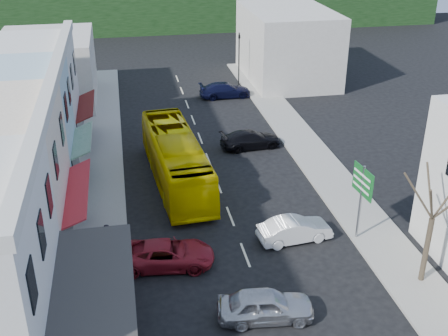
{
  "coord_description": "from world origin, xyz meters",
  "views": [
    {
      "loc": [
        -5.63,
        -23.82,
        16.98
      ],
      "look_at": [
        0.0,
        6.0,
        2.2
      ],
      "focal_mm": 45.0,
      "sensor_mm": 36.0,
      "label": 1
    }
  ],
  "objects_px": {
    "traffic_signal": "(239,59)",
    "street_tree": "(432,219)",
    "bus": "(176,160)",
    "car_silver": "(266,306)",
    "direction_sign": "(360,204)",
    "car_white": "(295,229)",
    "car_red": "(167,254)",
    "pedestrian_left": "(108,236)"
  },
  "relations": [
    {
      "from": "traffic_signal",
      "to": "street_tree",
      "type": "bearing_deg",
      "value": 72.45
    },
    {
      "from": "bus",
      "to": "car_silver",
      "type": "relative_size",
      "value": 2.64
    },
    {
      "from": "car_silver",
      "to": "direction_sign",
      "type": "distance_m",
      "value": 8.54
    },
    {
      "from": "car_white",
      "to": "traffic_signal",
      "type": "height_order",
      "value": "traffic_signal"
    },
    {
      "from": "car_silver",
      "to": "street_tree",
      "type": "distance_m",
      "value": 8.69
    },
    {
      "from": "car_silver",
      "to": "street_tree",
      "type": "bearing_deg",
      "value": -76.08
    },
    {
      "from": "car_silver",
      "to": "direction_sign",
      "type": "height_order",
      "value": "direction_sign"
    },
    {
      "from": "car_silver",
      "to": "car_white",
      "type": "distance_m",
      "value": 6.62
    },
    {
      "from": "car_red",
      "to": "street_tree",
      "type": "relative_size",
      "value": 0.64
    },
    {
      "from": "car_silver",
      "to": "car_red",
      "type": "distance_m",
      "value": 6.19
    },
    {
      "from": "traffic_signal",
      "to": "car_white",
      "type": "bearing_deg",
      "value": 62.9
    },
    {
      "from": "car_silver",
      "to": "street_tree",
      "type": "relative_size",
      "value": 0.62
    },
    {
      "from": "car_white",
      "to": "bus",
      "type": "bearing_deg",
      "value": 27.8
    },
    {
      "from": "car_red",
      "to": "pedestrian_left",
      "type": "xyz_separation_m",
      "value": [
        -2.88,
        1.72,
        0.3
      ]
    },
    {
      "from": "pedestrian_left",
      "to": "traffic_signal",
      "type": "distance_m",
      "value": 30.18
    },
    {
      "from": "pedestrian_left",
      "to": "street_tree",
      "type": "xyz_separation_m",
      "value": [
        14.89,
        -5.36,
        2.57
      ]
    },
    {
      "from": "bus",
      "to": "traffic_signal",
      "type": "xyz_separation_m",
      "value": [
        8.4,
        19.86,
        1.03
      ]
    },
    {
      "from": "car_red",
      "to": "direction_sign",
      "type": "bearing_deg",
      "value": -80.63
    },
    {
      "from": "car_silver",
      "to": "pedestrian_left",
      "type": "height_order",
      "value": "pedestrian_left"
    },
    {
      "from": "direction_sign",
      "to": "street_tree",
      "type": "bearing_deg",
      "value": -74.6
    },
    {
      "from": "car_red",
      "to": "street_tree",
      "type": "xyz_separation_m",
      "value": [
        12.02,
        -3.64,
        2.87
      ]
    },
    {
      "from": "pedestrian_left",
      "to": "direction_sign",
      "type": "distance_m",
      "value": 13.4
    },
    {
      "from": "bus",
      "to": "traffic_signal",
      "type": "bearing_deg",
      "value": 62.73
    },
    {
      "from": "car_red",
      "to": "car_white",
      "type": "bearing_deg",
      "value": -75.15
    },
    {
      "from": "car_silver",
      "to": "direction_sign",
      "type": "relative_size",
      "value": 0.99
    },
    {
      "from": "direction_sign",
      "to": "street_tree",
      "type": "distance_m",
      "value": 4.66
    },
    {
      "from": "bus",
      "to": "car_white",
      "type": "bearing_deg",
      "value": -60.08
    },
    {
      "from": "car_red",
      "to": "street_tree",
      "type": "bearing_deg",
      "value": -100.33
    },
    {
      "from": "car_white",
      "to": "direction_sign",
      "type": "relative_size",
      "value": 0.99
    },
    {
      "from": "car_red",
      "to": "direction_sign",
      "type": "xyz_separation_m",
      "value": [
        10.42,
        0.52,
        1.52
      ]
    },
    {
      "from": "car_white",
      "to": "direction_sign",
      "type": "height_order",
      "value": "direction_sign"
    },
    {
      "from": "bus",
      "to": "street_tree",
      "type": "relative_size",
      "value": 1.62
    },
    {
      "from": "street_tree",
      "to": "car_red",
      "type": "bearing_deg",
      "value": 163.13
    },
    {
      "from": "car_white",
      "to": "street_tree",
      "type": "distance_m",
      "value": 7.41
    },
    {
      "from": "street_tree",
      "to": "traffic_signal",
      "type": "distance_m",
      "value": 32.74
    },
    {
      "from": "direction_sign",
      "to": "car_silver",
      "type": "bearing_deg",
      "value": -146.42
    },
    {
      "from": "bus",
      "to": "street_tree",
      "type": "height_order",
      "value": "street_tree"
    },
    {
      "from": "car_red",
      "to": "street_tree",
      "type": "height_order",
      "value": "street_tree"
    },
    {
      "from": "bus",
      "to": "street_tree",
      "type": "xyz_separation_m",
      "value": [
        10.51,
        -12.8,
        2.02
      ]
    },
    {
      "from": "traffic_signal",
      "to": "direction_sign",
      "type": "bearing_deg",
      "value": 69.78
    },
    {
      "from": "bus",
      "to": "pedestrian_left",
      "type": "distance_m",
      "value": 8.65
    },
    {
      "from": "car_white",
      "to": "pedestrian_left",
      "type": "height_order",
      "value": "pedestrian_left"
    }
  ]
}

